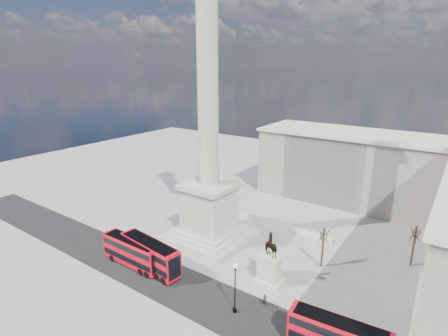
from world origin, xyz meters
TOP-DOWN VIEW (x-y plane):
  - ground at (0.00, 0.00)m, footprint 180.00×180.00m
  - asphalt_road at (5.00, -10.00)m, footprint 120.00×9.00m
  - nelsons_column at (0.00, 5.00)m, footprint 14.00×14.00m
  - balustrade_wall at (0.00, 16.00)m, footprint 40.00×0.60m
  - building_northeast at (20.00, 40.00)m, footprint 51.00×17.00m
  - red_bus_a at (-4.25, -10.07)m, footprint 11.48×2.76m
  - red_bus_b at (-1.08, -9.17)m, footprint 12.27×4.05m
  - victorian_lamp at (15.64, -9.95)m, footprint 0.63×0.63m
  - equestrian_statue at (16.10, -1.26)m, footprint 3.97×2.98m
  - bare_tree_mid at (21.12, 7.35)m, footprint 1.92×1.92m
  - bare_tree_far at (33.00, 16.01)m, footprint 1.84×1.84m
  - pedestrian_walking at (18.26, -6.50)m, footprint 0.77×0.64m
  - pedestrian_crossing at (15.58, -0.03)m, footprint 1.00×0.96m

SIDE VIEW (x-z plane):
  - ground at x=0.00m, z-range 0.00..0.00m
  - asphalt_road at x=5.00m, z-range 0.00..0.01m
  - balustrade_wall at x=0.00m, z-range 0.00..1.10m
  - pedestrian_crossing at x=15.58m, z-range 0.00..1.67m
  - pedestrian_walking at x=18.26m, z-range 0.00..1.81m
  - red_bus_a at x=-4.25m, z-range 0.11..4.77m
  - red_bus_b at x=-1.08m, z-range 0.12..5.00m
  - equestrian_statue at x=16.10m, z-range -1.26..7.01m
  - victorian_lamp at x=15.64m, z-range 0.65..8.00m
  - bare_tree_mid at x=21.12m, z-range 2.10..9.38m
  - bare_tree_far at x=33.00m, z-range 2.16..9.68m
  - building_northeast at x=20.00m, z-range 0.02..16.62m
  - nelsons_column at x=0.00m, z-range -12.01..37.84m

